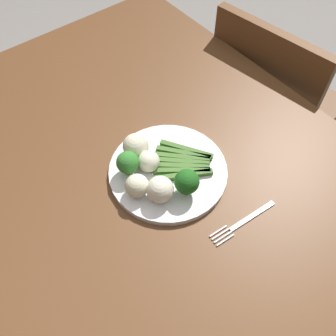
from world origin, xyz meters
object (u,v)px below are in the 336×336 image
at_px(broccoli_near_center, 128,163).
at_px(cauliflower_left, 137,145).
at_px(plate, 168,171).
at_px(fork, 243,222).
at_px(broccoli_front, 187,182).
at_px(dining_table, 140,184).
at_px(cauliflower_back, 137,186).
at_px(cauliflower_mid, 150,161).
at_px(cauliflower_near_fork, 160,189).
at_px(chair, 267,107).
at_px(asparagus_bundle, 183,162).

xyz_separation_m(broccoli_near_center, cauliflower_left, (0.03, -0.05, -0.01)).
bearing_deg(plate, fork, -167.04).
distance_m(broccoli_front, cauliflower_left, 0.15).
distance_m(dining_table, cauliflower_back, 0.19).
bearing_deg(fork, cauliflower_mid, -67.12).
bearing_deg(dining_table, cauliflower_back, 145.96).
relative_size(broccoli_near_center, cauliflower_back, 1.20).
distance_m(broccoli_near_center, cauliflower_near_fork, 0.10).
height_order(broccoli_near_center, cauliflower_left, broccoli_near_center).
bearing_deg(broccoli_near_center, cauliflower_near_fork, -170.45).
bearing_deg(broccoli_front, chair, -69.42).
height_order(dining_table, chair, chair).
height_order(chair, cauliflower_near_fork, chair).
relative_size(plate, cauliflower_near_fork, 4.63).
bearing_deg(cauliflower_left, plate, -162.17).
height_order(chair, cauliflower_mid, chair).
bearing_deg(cauliflower_back, asparagus_bundle, -90.76).
bearing_deg(fork, plate, -72.18).
relative_size(dining_table, fork, 6.95).
height_order(dining_table, plate, plate).
height_order(broccoli_front, fork, broccoli_front).
height_order(dining_table, asparagus_bundle, asparagus_bundle).
height_order(broccoli_near_center, cauliflower_near_fork, broccoli_near_center).
bearing_deg(broccoli_front, dining_table, 9.45).
relative_size(chair, broccoli_near_center, 13.92).
distance_m(broccoli_near_center, cauliflower_left, 0.06).
distance_m(asparagus_bundle, fork, 0.19).
height_order(dining_table, cauliflower_mid, cauliflower_mid).
bearing_deg(cauliflower_near_fork, cauliflower_left, -13.88).
xyz_separation_m(asparagus_bundle, broccoli_near_center, (0.06, 0.11, 0.03)).
bearing_deg(cauliflower_back, broccoli_front, -127.42).
bearing_deg(cauliflower_back, cauliflower_left, -35.44).
distance_m(chair, broccoli_front, 0.70).
relative_size(plate, cauliflower_left, 4.54).
bearing_deg(cauliflower_mid, cauliflower_back, 121.35).
bearing_deg(broccoli_front, asparagus_bundle, -34.19).
bearing_deg(fork, cauliflower_near_fork, -50.77).
bearing_deg(cauliflower_back, cauliflower_near_fork, -141.19).
height_order(plate, asparagus_bundle, asparagus_bundle).
xyz_separation_m(chair, broccoli_front, (-0.22, 0.58, 0.32)).
relative_size(broccoli_front, cauliflower_left, 1.11).
distance_m(broccoli_near_center, cauliflower_mid, 0.05).
height_order(chair, plate, chair).
height_order(plate, cauliflower_left, cauliflower_left).
relative_size(dining_table, broccoli_near_center, 18.46).
bearing_deg(cauliflower_near_fork, dining_table, -12.11).
bearing_deg(fork, broccoli_near_center, -59.26).
bearing_deg(chair, plate, 95.76).
bearing_deg(cauliflower_near_fork, cauliflower_mid, -21.05).
xyz_separation_m(plate, broccoli_front, (-0.07, 0.01, 0.05)).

